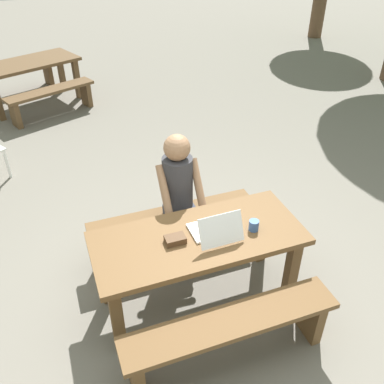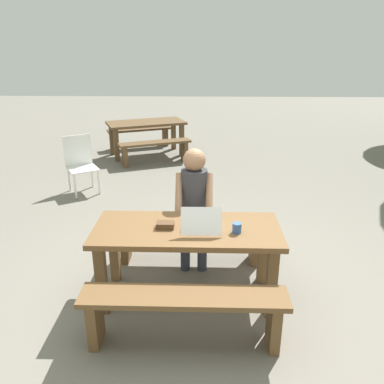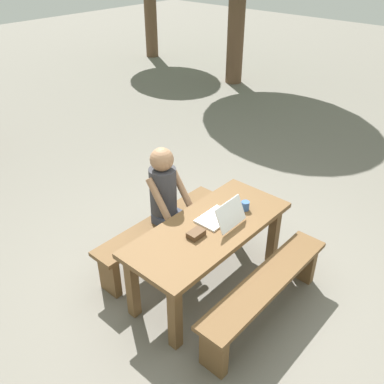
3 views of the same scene
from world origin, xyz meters
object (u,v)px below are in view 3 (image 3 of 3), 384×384
Objects in this scene: picnic_table_front at (209,237)px; person_seated at (166,197)px; small_pouch at (196,234)px; laptop at (221,216)px; coffee_mug at (245,206)px.

picnic_table_front is 0.63m from person_seated.
small_pouch is 0.12× the size of person_seated.
laptop is 3.99× the size of coffee_mug.
small_pouch is at bearing -6.05° from laptop.
picnic_table_front is at bearing -94.64° from person_seated.
laptop is 0.32m from coffee_mug.
coffee_mug is at bearing -6.80° from small_pouch.
laptop reaches higher than small_pouch.
laptop is 2.27× the size of small_pouch.
coffee_mug is at bearing -10.67° from picnic_table_front.
laptop is at bearing -15.86° from picnic_table_front.
person_seated is (-0.39, 0.69, -0.01)m from coffee_mug.
picnic_table_front is 0.25m from small_pouch.
picnic_table_front is at bearing 169.33° from coffee_mug.
coffee_mug is (0.31, -0.05, -0.01)m from laptop.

